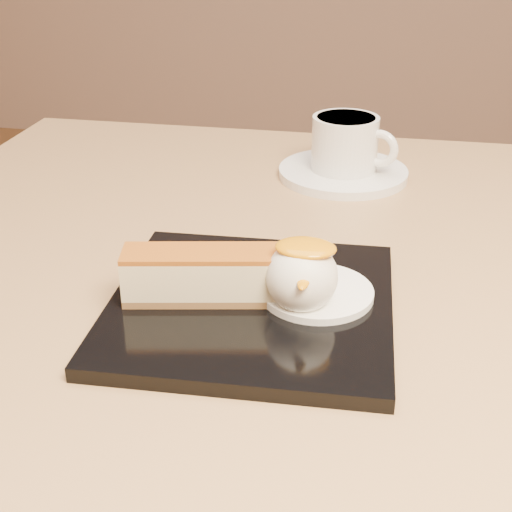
% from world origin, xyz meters
% --- Properties ---
extents(table, '(0.80, 0.80, 0.72)m').
position_xyz_m(table, '(0.00, 0.00, 0.56)').
color(table, black).
rests_on(table, ground).
extents(dessert_plate, '(0.23, 0.23, 0.01)m').
position_xyz_m(dessert_plate, '(0.00, -0.08, 0.73)').
color(dessert_plate, black).
rests_on(dessert_plate, table).
extents(cheesecake, '(0.13, 0.06, 0.04)m').
position_xyz_m(cheesecake, '(-0.03, -0.08, 0.75)').
color(cheesecake, brown).
rests_on(cheesecake, dessert_plate).
extents(cream_smear, '(0.09, 0.09, 0.01)m').
position_xyz_m(cream_smear, '(0.05, -0.06, 0.73)').
color(cream_smear, white).
rests_on(cream_smear, dessert_plate).
extents(ice_cream_scoop, '(0.06, 0.06, 0.06)m').
position_xyz_m(ice_cream_scoop, '(0.04, -0.08, 0.76)').
color(ice_cream_scoop, white).
rests_on(ice_cream_scoop, cream_smear).
extents(mango_sauce, '(0.05, 0.04, 0.01)m').
position_xyz_m(mango_sauce, '(0.05, -0.08, 0.78)').
color(mango_sauce, orange).
rests_on(mango_sauce, ice_cream_scoop).
extents(mint_sprig, '(0.04, 0.03, 0.00)m').
position_xyz_m(mint_sprig, '(0.03, -0.04, 0.74)').
color(mint_sprig, green).
rests_on(mint_sprig, cream_smear).
extents(saucer, '(0.15, 0.15, 0.01)m').
position_xyz_m(saucer, '(0.05, 0.24, 0.72)').
color(saucer, white).
rests_on(saucer, table).
extents(coffee_cup, '(0.10, 0.08, 0.06)m').
position_xyz_m(coffee_cup, '(0.05, 0.24, 0.76)').
color(coffee_cup, white).
rests_on(coffee_cup, saucer).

